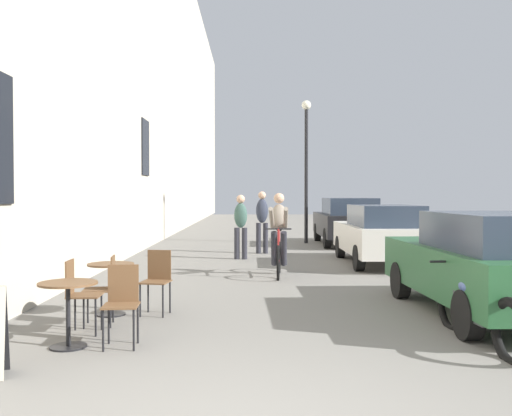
% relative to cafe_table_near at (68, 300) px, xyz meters
% --- Properties ---
extents(building_facade_left, '(0.54, 68.00, 13.44)m').
position_rel_cafe_table_near_xyz_m(building_facade_left, '(-1.48, 11.50, 6.20)').
color(building_facade_left, '#B7AD99').
rests_on(building_facade_left, ground_plane).
extents(cafe_table_near, '(0.64, 0.64, 0.72)m').
position_rel_cafe_table_near_xyz_m(cafe_table_near, '(0.00, 0.00, 0.00)').
color(cafe_table_near, black).
rests_on(cafe_table_near, ground_plane).
extents(cafe_chair_near_toward_street, '(0.40, 0.40, 0.89)m').
position_rel_cafe_table_near_xyz_m(cafe_chair_near_toward_street, '(0.57, 0.08, -0.00)').
color(cafe_chair_near_toward_street, black).
rests_on(cafe_chair_near_toward_street, ground_plane).
extents(cafe_chair_near_toward_wall, '(0.40, 0.40, 0.89)m').
position_rel_cafe_table_near_xyz_m(cafe_chair_near_toward_wall, '(-0.08, 0.63, -0.00)').
color(cafe_chair_near_toward_wall, black).
rests_on(cafe_chair_near_toward_wall, ground_plane).
extents(cafe_table_mid, '(0.64, 0.64, 0.72)m').
position_rel_cafe_table_near_xyz_m(cafe_table_mid, '(0.05, 1.68, 0.00)').
color(cafe_table_mid, black).
rests_on(cafe_table_mid, ground_plane).
extents(cafe_chair_mid_toward_street, '(0.43, 0.43, 0.89)m').
position_rel_cafe_table_near_xyz_m(cafe_chair_mid_toward_street, '(0.13, 1.06, -0.00)').
color(cafe_chair_mid_toward_street, black).
rests_on(cafe_chair_mid_toward_street, ground_plane).
extents(cafe_chair_mid_toward_wall, '(0.44, 0.44, 0.89)m').
position_rel_cafe_table_near_xyz_m(cafe_chair_mid_toward_wall, '(0.69, 1.76, -0.00)').
color(cafe_chair_mid_toward_wall, black).
rests_on(cafe_chair_mid_toward_wall, ground_plane).
extents(cyclist_on_bicycle, '(0.52, 1.76, 1.74)m').
position_rel_cafe_table_near_xyz_m(cyclist_on_bicycle, '(2.59, 5.56, 0.29)').
color(cyclist_on_bicycle, black).
rests_on(cyclist_on_bicycle, ground_plane).
extents(pedestrian_near, '(0.37, 0.28, 1.67)m').
position_rel_cafe_table_near_xyz_m(pedestrian_near, '(1.75, 8.49, 0.42)').
color(pedestrian_near, '#26262D').
rests_on(pedestrian_near, ground_plane).
extents(pedestrian_mid, '(0.35, 0.25, 1.77)m').
position_rel_cafe_table_near_xyz_m(pedestrian_mid, '(2.33, 9.91, 0.48)').
color(pedestrian_mid, '#26262D').
rests_on(pedestrian_mid, ground_plane).
extents(street_lamp, '(0.32, 0.32, 4.90)m').
position_rel_cafe_table_near_xyz_m(street_lamp, '(3.92, 13.29, 2.59)').
color(street_lamp, black).
rests_on(street_lamp, ground_plane).
extents(parked_car_nearest, '(1.80, 4.08, 1.44)m').
position_rel_cafe_table_near_xyz_m(parked_car_nearest, '(5.24, 1.50, 0.22)').
color(parked_car_nearest, '#23512D').
rests_on(parked_car_nearest, ground_plane).
extents(parked_car_second, '(1.72, 4.03, 1.43)m').
position_rel_cafe_table_near_xyz_m(parked_car_second, '(5.14, 7.35, 0.22)').
color(parked_car_second, beige).
rests_on(parked_car_second, ground_plane).
extents(parked_car_third, '(1.90, 4.41, 1.56)m').
position_rel_cafe_table_near_xyz_m(parked_car_third, '(5.23, 12.66, 0.29)').
color(parked_car_third, black).
rests_on(parked_car_third, ground_plane).
extents(parked_motorcycle, '(0.62, 2.15, 0.92)m').
position_rel_cafe_table_near_xyz_m(parked_motorcycle, '(4.57, 0.13, -0.12)').
color(parked_motorcycle, black).
rests_on(parked_motorcycle, ground_plane).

